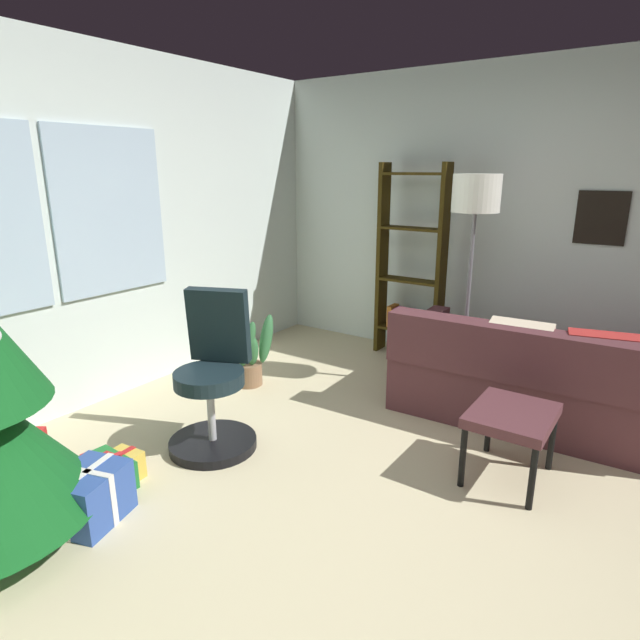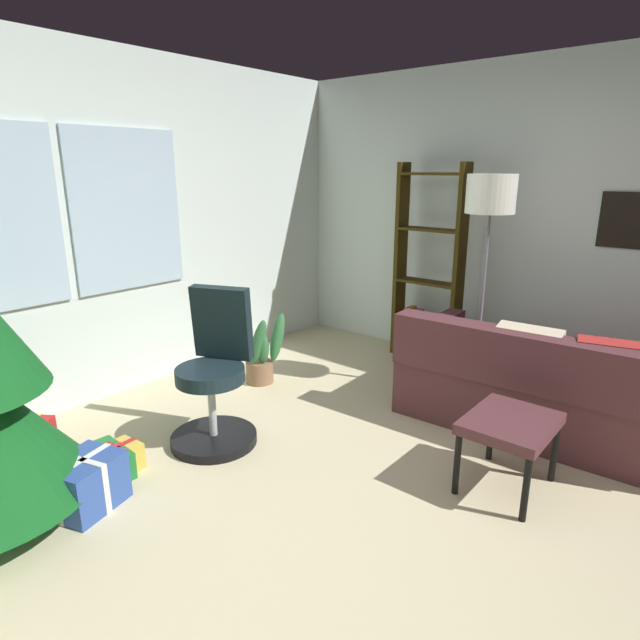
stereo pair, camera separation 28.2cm
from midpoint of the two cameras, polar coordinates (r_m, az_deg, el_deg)
name	(u,v)px [view 1 (the left image)]	position (r m, az deg, el deg)	size (l,w,h in m)	color
ground_plane	(416,519)	(3.00, 7.55, -20.71)	(4.83, 5.20, 0.10)	beige
wall_back_with_windows	(91,230)	(4.30, -25.43, 8.84)	(4.83, 0.12, 2.61)	silver
wall_right_with_frames	(550,223)	(4.77, 22.12, 9.70)	(0.12, 5.20, 2.61)	silver
couch	(548,379)	(4.12, 21.75, -6.01)	(1.60, 1.90, 0.78)	#522B30
footstool	(512,420)	(3.17, 17.71, -10.31)	(0.53, 0.43, 0.43)	#522B30
gift_box_red	(16,460)	(3.65, -32.16, -12.81)	(0.41, 0.37, 0.26)	red
gift_box_green	(100,476)	(3.36, -25.15, -15.18)	(0.30, 0.33, 0.17)	#1E722D
gift_box_gold	(118,470)	(3.38, -23.46, -14.73)	(0.27, 0.22, 0.17)	gold
gift_box_blue	(90,496)	(3.10, -26.22, -16.82)	(0.42, 0.37, 0.29)	#2D4C99
office_chair	(213,387)	(3.47, -13.83, -7.12)	(0.59, 0.56, 1.02)	black
bookshelf	(411,274)	(4.96, 8.23, 4.92)	(0.18, 0.64, 1.80)	#372A09
floor_lamp	(475,209)	(4.16, 14.62, 11.54)	(0.36, 0.36, 1.71)	slate
potted_plant	(252,358)	(4.39, -9.21, -4.16)	(0.42, 0.29, 0.60)	#876345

